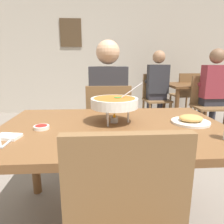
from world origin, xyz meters
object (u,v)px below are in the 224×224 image
at_px(dining_table_main, 113,140).
at_px(rice_plate, 111,142).
at_px(appetizer_plate, 191,120).
at_px(chair_bg_left, 206,101).
at_px(patron_bg_middle, 157,83).
at_px(chair_bg_right, 185,92).
at_px(curry_bowl, 114,103).
at_px(patron_bg_left, 212,86).
at_px(chair_diner_main, 108,124).
at_px(dining_table_far, 194,91).
at_px(diner_main, 108,100).
at_px(chair_bg_middle, 155,95).
at_px(sauce_dish, 41,127).

height_order(dining_table_main, rice_plate, rice_plate).
relative_size(appetizer_plate, chair_bg_left, 0.27).
relative_size(dining_table_main, patron_bg_middle, 1.06).
bearing_deg(chair_bg_right, appetizer_plate, -112.71).
bearing_deg(chair_bg_left, curry_bowl, -131.51).
relative_size(patron_bg_left, patron_bg_middle, 1.00).
height_order(dining_table_main, chair_bg_right, chair_bg_right).
height_order(chair_diner_main, dining_table_far, chair_diner_main).
bearing_deg(dining_table_far, diner_main, -135.79).
xyz_separation_m(chair_diner_main, chair_bg_middle, (0.95, 1.73, 0.00)).
bearing_deg(dining_table_far, patron_bg_left, -86.58).
xyz_separation_m(diner_main, appetizer_plate, (0.50, -0.77, 0.00)).
height_order(sauce_dish, chair_bg_left, chair_bg_left).
distance_m(curry_bowl, sauce_dish, 0.46).
relative_size(chair_bg_left, chair_bg_right, 1.00).
distance_m(sauce_dish, dining_table_far, 3.19).
bearing_deg(chair_bg_middle, patron_bg_middle, -86.07).
distance_m(appetizer_plate, patron_bg_middle, 2.45).
relative_size(chair_bg_middle, chair_bg_right, 1.00).
xyz_separation_m(patron_bg_left, patron_bg_middle, (-0.72, 0.56, 0.00)).
relative_size(diner_main, appetizer_plate, 5.46).
bearing_deg(chair_bg_right, chair_diner_main, -128.72).
bearing_deg(rice_plate, diner_main, 88.18).
relative_size(chair_diner_main, curry_bowl, 2.71).
bearing_deg(diner_main, patron_bg_left, 32.73).
bearing_deg(chair_bg_right, dining_table_main, -120.52).
height_order(appetizer_plate, chair_bg_left, chair_bg_left).
height_order(dining_table_main, dining_table_far, same).
bearing_deg(curry_bowl, patron_bg_middle, 68.16).
bearing_deg(rice_plate, curry_bowl, 83.19).
bearing_deg(curry_bowl, diner_main, 90.80).
bearing_deg(patron_bg_middle, chair_bg_left, -41.66).
xyz_separation_m(chair_diner_main, curry_bowl, (0.01, -0.69, 0.35)).
xyz_separation_m(sauce_dish, chair_bg_right, (2.11, 2.90, -0.23)).
relative_size(curry_bowl, chair_bg_right, 0.37).
relative_size(diner_main, curry_bowl, 3.94).
relative_size(dining_table_far, chair_bg_left, 1.11).
bearing_deg(chair_bg_left, chair_bg_right, 84.87).
bearing_deg(curry_bowl, dining_table_main, -98.62).
relative_size(chair_bg_left, chair_bg_middle, 1.00).
bearing_deg(chair_bg_left, diner_main, -146.20).
xyz_separation_m(chair_diner_main, chair_bg_right, (1.69, 2.10, 0.00)).
distance_m(patron_bg_left, patron_bg_middle, 0.91).
xyz_separation_m(rice_plate, dining_table_far, (1.68, 2.70, -0.15)).
distance_m(rice_plate, patron_bg_left, 2.77).
relative_size(chair_bg_left, patron_bg_left, 0.69).
relative_size(dining_table_main, chair_bg_left, 1.55).
height_order(sauce_dish, chair_bg_right, chair_bg_right).
bearing_deg(rice_plate, chair_bg_middle, 70.58).
relative_size(appetizer_plate, chair_bg_right, 0.27).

